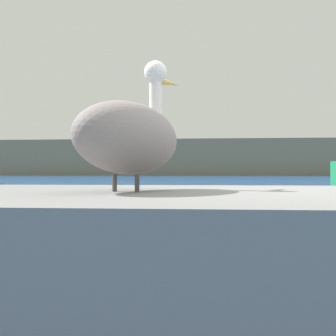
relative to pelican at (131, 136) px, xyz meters
name	(u,v)px	position (x,y,z in m)	size (l,w,h in m)	color
ground_plane	(334,293)	(1.38, 0.37, -1.08)	(260.00, 260.00, 0.00)	#194C93
hillside_backdrop	(211,158)	(1.38, 80.23, 2.30)	(140.00, 10.83, 6.77)	#7F755B
pier_dock	(130,248)	(-0.01, -0.01, -0.72)	(3.26, 2.48, 0.73)	slate
pelican	(131,136)	(0.00, 0.00, 0.00)	(0.79, 1.36, 0.93)	gray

